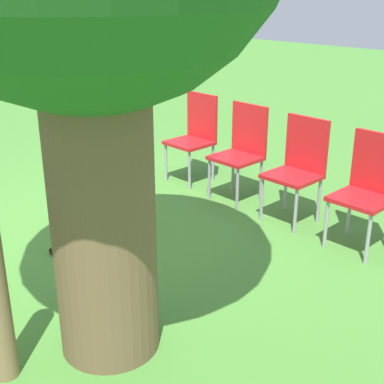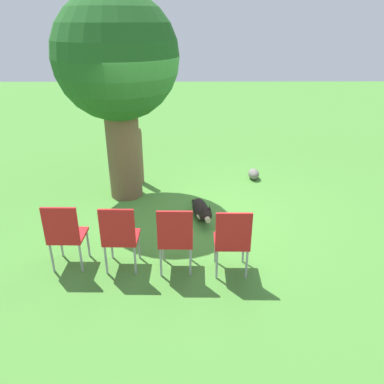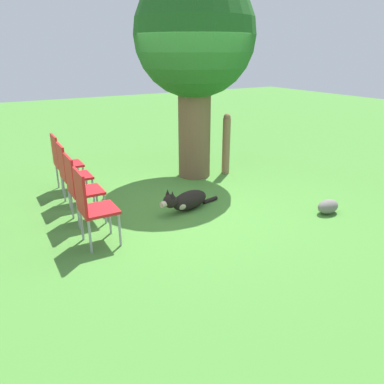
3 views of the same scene
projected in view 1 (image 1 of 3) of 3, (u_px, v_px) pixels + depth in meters
name	position (u px, v px, depth m)	size (l,w,h in m)	color
ground_plane	(97.00, 240.00, 4.62)	(30.00, 30.00, 0.00)	#478433
dog	(105.00, 212.00, 4.80)	(1.10, 0.38, 0.40)	black
red_chair_0	(195.00, 132.00, 5.86)	(0.43, 0.45, 0.96)	red
red_chair_1	(242.00, 147.00, 5.35)	(0.43, 0.45, 0.96)	red
red_chair_2	(299.00, 164.00, 4.85)	(0.43, 0.45, 0.96)	red
red_chair_3	(368.00, 185.00, 4.34)	(0.43, 0.45, 0.96)	red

